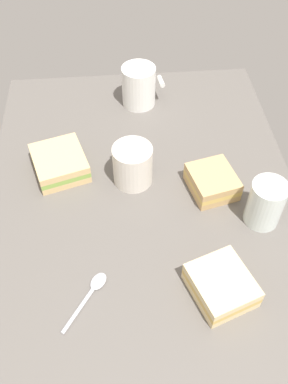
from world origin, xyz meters
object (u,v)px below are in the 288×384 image
at_px(coffee_mug_milky, 133,164).
at_px(sandwich_side, 212,182).
at_px(coffee_mug_black, 139,86).
at_px(sandwich_extra, 60,163).
at_px(spoon, 91,292).
at_px(glass_of_milk, 265,205).
at_px(sandwich_main, 221,285).

bearing_deg(coffee_mug_milky, sandwich_side, -104.44).
bearing_deg(coffee_mug_milky, coffee_mug_black, -7.30).
bearing_deg(sandwich_extra, coffee_mug_black, -40.32).
bearing_deg(sandwich_extra, spoon, -168.08).
bearing_deg(sandwich_side, coffee_mug_black, 22.82).
distance_m(sandwich_extra, spoon, 0.31).
distance_m(coffee_mug_milky, sandwich_side, 0.17).
height_order(coffee_mug_black, spoon, coffee_mug_black).
bearing_deg(glass_of_milk, coffee_mug_black, 28.41).
distance_m(coffee_mug_black, sandwich_main, 0.54).
bearing_deg(coffee_mug_milky, sandwich_extra, 75.47).
xyz_separation_m(coffee_mug_black, sandwich_side, (-0.30, -0.13, -0.03)).
distance_m(coffee_mug_milky, sandwich_main, 0.30).
relative_size(sandwich_side, spoon, 1.02).
relative_size(coffee_mug_black, spoon, 0.94).
height_order(sandwich_main, sandwich_extra, same).
bearing_deg(coffee_mug_milky, sandwich_main, -154.54).
distance_m(sandwich_main, spoon, 0.22).
relative_size(coffee_mug_milky, sandwich_main, 0.81).
height_order(coffee_mug_black, coffee_mug_milky, coffee_mug_black).
distance_m(coffee_mug_black, sandwich_side, 0.33).
xyz_separation_m(coffee_mug_black, sandwich_main, (-0.53, -0.10, -0.03)).
xyz_separation_m(sandwich_main, spoon, (0.02, 0.22, -0.02)).
xyz_separation_m(coffee_mug_milky, sandwich_side, (-0.04, -0.16, -0.02)).
bearing_deg(coffee_mug_black, sandwich_main, -169.68).
height_order(coffee_mug_milky, glass_of_milk, glass_of_milk).
relative_size(sandwich_main, glass_of_milk, 1.35).
bearing_deg(spoon, sandwich_main, -94.10).
xyz_separation_m(coffee_mug_black, glass_of_milk, (-0.39, -0.21, -0.01)).
bearing_deg(sandwich_main, sandwich_side, -7.22).
bearing_deg(coffee_mug_black, sandwich_side, -157.18).
bearing_deg(coffee_mug_black, glass_of_milk, -151.59).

